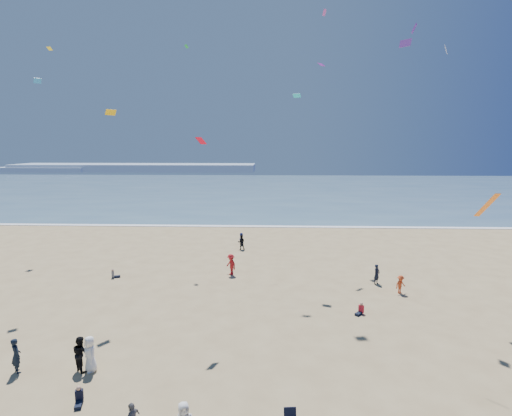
{
  "coord_description": "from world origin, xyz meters",
  "views": [
    {
      "loc": [
        2.79,
        -12.5,
        11.9
      ],
      "look_at": [
        2.0,
        8.0,
        8.65
      ],
      "focal_mm": 28.0,
      "sensor_mm": 36.0,
      "label": 1
    }
  ],
  "objects": [
    {
      "name": "ocean",
      "position": [
        0.0,
        95.0,
        0.03
      ],
      "size": [
        220.0,
        100.0,
        0.06
      ],
      "primitive_type": "cube",
      "color": "#476B84",
      "rests_on": "ground"
    },
    {
      "name": "surf_line",
      "position": [
        0.0,
        45.0,
        0.04
      ],
      "size": [
        220.0,
        1.2,
        0.08
      ],
      "primitive_type": "cube",
      "color": "white",
      "rests_on": "ground"
    },
    {
      "name": "headland_far",
      "position": [
        -60.0,
        170.0,
        1.6
      ],
      "size": [
        110.0,
        20.0,
        3.2
      ],
      "primitive_type": "cube",
      "color": "#7A8EA8",
      "rests_on": "ground"
    },
    {
      "name": "headland_near",
      "position": [
        -100.0,
        165.0,
        1.0
      ],
      "size": [
        40.0,
        14.0,
        2.0
      ],
      "primitive_type": "cube",
      "color": "#7A8EA8",
      "rests_on": "ground"
    },
    {
      "name": "standing_flyers",
      "position": [
        2.9,
        11.36,
        0.89
      ],
      "size": [
        29.63,
        40.6,
        1.94
      ],
      "color": "#AF191C",
      "rests_on": "ground"
    },
    {
      "name": "seated_group",
      "position": [
        0.07,
        6.33,
        0.42
      ],
      "size": [
        21.71,
        29.26,
        0.84
      ],
      "color": "silver",
      "rests_on": "ground"
    },
    {
      "name": "kites_aloft",
      "position": [
        8.61,
        12.48,
        15.14
      ],
      "size": [
        41.87,
        40.46,
        28.4
      ],
      "color": "yellow",
      "rests_on": "ground"
    }
  ]
}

